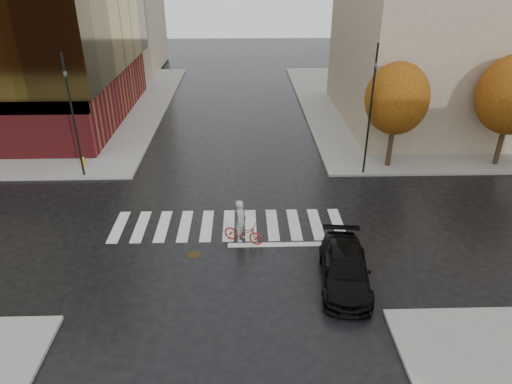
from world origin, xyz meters
TOP-DOWN VIEW (x-y plane):
  - ground at (0.00, 0.00)m, footprint 120.00×120.00m
  - sidewalk_ne at (21.00, 21.00)m, footprint 30.00×30.00m
  - crosswalk at (0.00, 0.50)m, footprint 12.00×3.00m
  - building_ne_tan at (17.00, 17.00)m, footprint 16.00×16.00m
  - tree_ne_a at (10.00, 7.40)m, footprint 3.80×3.80m
  - sedan at (4.87, -4.14)m, footprint 2.44×4.94m
  - cyclist at (0.70, -1.00)m, footprint 2.04×1.36m
  - traffic_light_nw at (-9.00, 6.44)m, footprint 0.23×0.21m
  - traffic_light_ne at (8.17, 6.30)m, footprint 0.19×0.22m
  - fire_hydrant at (-9.38, 7.68)m, footprint 0.24×0.24m
  - manhole at (-1.52, -2.00)m, footprint 0.77×0.77m

SIDE VIEW (x-z plane):
  - ground at x=0.00m, z-range 0.00..0.00m
  - crosswalk at x=0.00m, z-range 0.00..0.01m
  - manhole at x=-1.52m, z-range 0.00..0.01m
  - sidewalk_ne at x=21.00m, z-range 0.00..0.15m
  - fire_hydrant at x=-9.38m, z-range 0.18..0.84m
  - sedan at x=4.87m, z-range 0.00..1.38m
  - cyclist at x=0.70m, z-range -0.35..1.85m
  - traffic_light_nw at x=-9.00m, z-range 0.66..7.95m
  - tree_ne_a at x=10.00m, z-range 1.20..7.71m
  - traffic_light_ne at x=8.17m, z-range 0.74..8.49m
  - building_ne_tan at x=17.00m, z-range 0.15..18.15m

